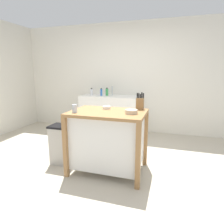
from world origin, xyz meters
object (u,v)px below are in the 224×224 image
at_px(bowl_ceramic_wide, 131,112).
at_px(bottle_hand_soap, 92,92).
at_px(knife_block, 140,103).
at_px(kitchen_island, 108,138).
at_px(trash_bin, 62,144).
at_px(drinking_cup, 75,109).
at_px(sink_faucet, 112,91).
at_px(bottle_dish_soap, 101,92).
at_px(bowl_ceramic_small, 107,107).
at_px(bottle_spray_cleaner, 107,92).

bearing_deg(bowl_ceramic_wide, bottle_hand_soap, 126.61).
distance_m(knife_block, bottle_hand_soap, 2.05).
height_order(kitchen_island, trash_bin, kitchen_island).
relative_size(drinking_cup, trash_bin, 0.18).
relative_size(kitchen_island, trash_bin, 1.69).
distance_m(drinking_cup, sink_faucet, 2.17).
height_order(bowl_ceramic_wide, bottle_hand_soap, bottle_hand_soap).
relative_size(trash_bin, bottle_dish_soap, 3.50).
bearing_deg(bottle_hand_soap, sink_faucet, 22.96).
distance_m(drinking_cup, trash_bin, 0.77).
bearing_deg(kitchen_island, sink_faucet, 105.42).
relative_size(kitchen_island, bowl_ceramic_wide, 6.34).
height_order(drinking_cup, bottle_hand_soap, bottle_hand_soap).
relative_size(knife_block, trash_bin, 0.40).
distance_m(bottle_hand_soap, bottle_dish_soap, 0.24).
bearing_deg(kitchen_island, bowl_ceramic_small, 113.95).
bearing_deg(bowl_ceramic_small, bowl_ceramic_wide, -28.39).
bearing_deg(bottle_dish_soap, bowl_ceramic_small, -67.05).
bearing_deg(bottle_spray_cleaner, bowl_ceramic_small, -71.45).
distance_m(bowl_ceramic_small, trash_bin, 0.94).
bearing_deg(bottle_hand_soap, drinking_cup, -73.26).
xyz_separation_m(bowl_ceramic_wide, bottle_dish_soap, (-1.11, 1.84, 0.04)).
xyz_separation_m(drinking_cup, bottle_hand_soap, (-0.59, 1.97, 0.02)).
height_order(bottle_hand_soap, bottle_spray_cleaner, bottle_spray_cleaner).
xyz_separation_m(bowl_ceramic_wide, trash_bin, (-1.12, 0.07, -0.62)).
height_order(kitchen_island, bottle_spray_cleaner, bottle_spray_cleaner).
xyz_separation_m(bowl_ceramic_wide, bottle_hand_soap, (-1.35, 1.82, 0.04)).
bearing_deg(bowl_ceramic_wide, drinking_cup, -168.42).
xyz_separation_m(kitchen_island, bowl_ceramic_wide, (0.35, -0.06, 0.43)).
distance_m(kitchen_island, bowl_ceramic_wide, 0.56).
height_order(kitchen_island, bowl_ceramic_wide, bowl_ceramic_wide).
bearing_deg(bottle_dish_soap, trash_bin, -90.45).
xyz_separation_m(bowl_ceramic_wide, sink_faucet, (-0.89, 2.01, 0.07)).
bearing_deg(drinking_cup, bowl_ceramic_wide, 11.58).
xyz_separation_m(drinking_cup, bottle_spray_cleaner, (-0.23, 2.04, 0.02)).
bearing_deg(bottle_dish_soap, drinking_cup, -80.00).
bearing_deg(bowl_ceramic_wide, bowl_ceramic_small, 151.61).
height_order(knife_block, bottle_hand_soap, knife_block).
xyz_separation_m(kitchen_island, bottle_hand_soap, (-1.00, 1.76, 0.47)).
bearing_deg(knife_block, bottle_spray_cleaner, 123.86).
bearing_deg(sink_faucet, knife_block, -60.50).
bearing_deg(bowl_ceramic_small, drinking_cup, -130.66).
distance_m(drinking_cup, bottle_hand_soap, 2.06).
bearing_deg(bowl_ceramic_small, bottle_hand_soap, 120.21).
bearing_deg(kitchen_island, bottle_spray_cleaner, 109.07).
xyz_separation_m(kitchen_island, bottle_spray_cleaner, (-0.63, 1.83, 0.48)).
bearing_deg(bottle_dish_soap, kitchen_island, -66.95).
relative_size(knife_block, sink_faucet, 1.16).
height_order(drinking_cup, bottle_dish_soap, bottle_dish_soap).
bearing_deg(bottle_hand_soap, bowl_ceramic_small, -59.79).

